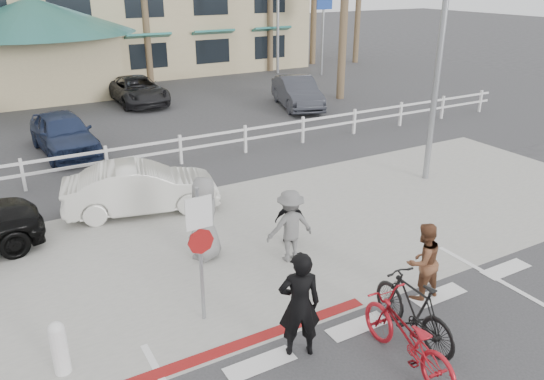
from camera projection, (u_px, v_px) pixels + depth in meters
ground at (380, 346)px, 9.03m from camera, size 140.00×140.00×0.00m
sidewalk_plaza at (256, 239)px, 12.64m from camera, size 22.00×7.00×0.01m
cross_street at (193, 185)px, 15.86m from camera, size 40.00×5.00×0.01m
parking_lot at (112, 117)px, 23.49m from camera, size 50.00×16.00×0.01m
curb_red at (188, 363)px, 8.61m from camera, size 7.00×0.25×0.02m
rail_fence at (183, 149)px, 17.51m from camera, size 29.40×0.16×1.00m
sign_post at (200, 249)px, 9.19m from camera, size 0.50×0.10×2.90m
bollard_0 at (59, 348)px, 8.25m from camera, size 0.26×0.26×0.95m
streetlight_0 at (443, 27)px, 14.73m from camera, size 0.60×2.00×9.00m
info_sign at (323, 29)px, 32.08m from camera, size 1.20×0.16×5.60m
bike_red at (407, 336)px, 8.38m from camera, size 0.82×2.16×1.12m
rider_red at (299, 305)px, 8.51m from camera, size 0.81×0.68×1.90m
bike_black at (414, 308)px, 9.03m from camera, size 0.61×1.98×1.18m
rider_black at (423, 261)px, 10.12m from camera, size 0.77×0.60×1.57m
pedestrian_a at (290, 226)px, 11.45m from camera, size 1.13×0.73×1.64m
pedestrian_child at (290, 220)px, 12.25m from camera, size 0.76×0.54×1.20m
pedestrian_b at (205, 218)px, 11.50m from camera, size 1.11×1.04×1.90m
car_white_sedan at (141, 188)px, 13.92m from camera, size 4.18×2.22×1.31m
lot_car_2 at (64, 133)px, 18.51m from camera, size 2.01×4.36×1.45m
lot_car_3 at (297, 92)px, 24.82m from camera, size 2.73×4.62×1.44m
lot_car_5 at (138, 90)px, 25.64m from camera, size 2.16×4.65×1.29m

